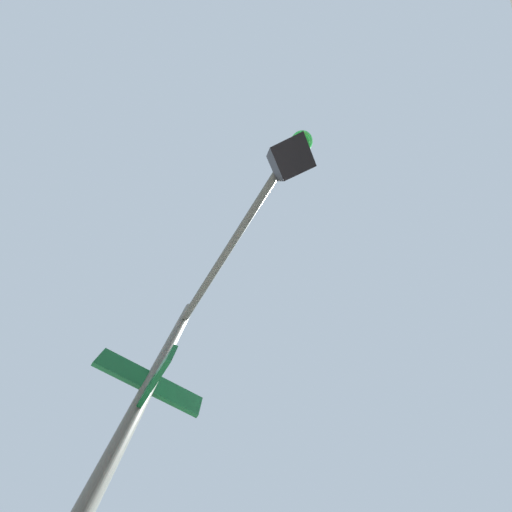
{
  "coord_description": "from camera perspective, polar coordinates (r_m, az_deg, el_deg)",
  "views": [
    {
      "loc": [
        -6.13,
        -5.59,
        1.53
      ],
      "look_at": [
        -6.72,
        -5.86,
        3.88
      ],
      "focal_mm": 19.14,
      "sensor_mm": 36.0,
      "label": 1
    }
  ],
  "objects": [
    {
      "name": "traffic_signal_near",
      "position": [
        2.18,
        -9.13,
        -6.53
      ],
      "size": [
        1.82,
        2.6,
        5.04
      ],
      "color": "#474C47",
      "rests_on": "ground_plane"
    }
  ]
}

